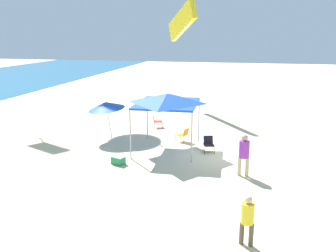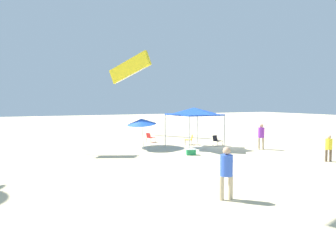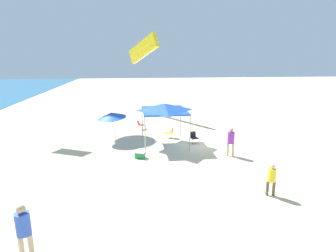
% 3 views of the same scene
% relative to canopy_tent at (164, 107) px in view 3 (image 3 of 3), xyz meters
% --- Properties ---
extents(ground, '(120.00, 120.00, 0.10)m').
position_rel_canopy_tent_xyz_m(ground, '(-0.19, -3.03, -2.79)').
color(ground, beige).
extents(canopy_tent, '(3.70, 3.23, 3.04)m').
position_rel_canopy_tent_xyz_m(canopy_tent, '(0.00, 0.00, 0.00)').
color(canopy_tent, '#B7B7BC').
rests_on(canopy_tent, ground).
extents(beach_umbrella, '(2.15, 2.14, 2.44)m').
position_rel_canopy_tent_xyz_m(beach_umbrella, '(0.99, 3.81, -0.69)').
color(beach_umbrella, silver).
rests_on(beach_umbrella, ground).
extents(folding_chair_left_of_tent, '(0.74, 0.66, 0.82)m').
position_rel_canopy_tent_xyz_m(folding_chair_left_of_tent, '(0.15, -2.20, -2.27)').
color(folding_chair_left_of_tent, black).
rests_on(folding_chair_left_of_tent, ground).
extents(folding_chair_near_cooler, '(0.71, 0.77, 0.82)m').
position_rel_canopy_tent_xyz_m(folding_chair_near_cooler, '(4.38, 1.74, -2.27)').
color(folding_chair_near_cooler, black).
rests_on(folding_chair_near_cooler, ground).
extents(folding_chair_facing_ocean, '(0.72, 0.78, 0.82)m').
position_rel_canopy_tent_xyz_m(folding_chair_facing_ocean, '(1.61, -0.60, -2.27)').
color(folding_chair_facing_ocean, black).
rests_on(folding_chair_facing_ocean, ground).
extents(cooler_box, '(0.59, 0.72, 0.40)m').
position_rel_canopy_tent_xyz_m(cooler_box, '(-2.65, 1.79, -2.54)').
color(cooler_box, '#1E8C4C').
rests_on(cooler_box, ground).
extents(person_far_stroller, '(0.45, 0.50, 1.90)m').
position_rel_canopy_tent_xyz_m(person_far_stroller, '(-11.38, 5.44, -1.63)').
color(person_far_stroller, '#C6B28C').
rests_on(person_far_stroller, ground).
extents(person_watching_sky, '(0.45, 0.50, 1.88)m').
position_rel_canopy_tent_xyz_m(person_watching_sky, '(-2.82, -4.04, -1.64)').
color(person_watching_sky, '#C6B28C').
rests_on(person_watching_sky, ground).
extents(person_beachcomber, '(0.37, 0.41, 1.58)m').
position_rel_canopy_tent_xyz_m(person_beachcomber, '(-8.17, -4.24, -1.82)').
color(person_beachcomber, brown).
rests_on(person_beachcomber, ground).
extents(kite_parafoil_yellow, '(4.68, 3.12, 3.18)m').
position_rel_canopy_tent_xyz_m(kite_parafoil_yellow, '(10.76, 1.28, 4.17)').
color(kite_parafoil_yellow, yellow).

